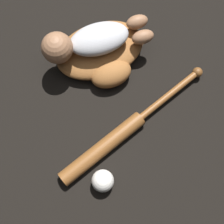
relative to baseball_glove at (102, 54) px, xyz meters
The scene contains 5 objects.
ground_plane 0.07m from the baseball_glove, 16.55° to the left, with size 6.00×6.00×0.00m, color black.
baseball_glove is the anchor object (origin of this frame).
baby_figure 0.09m from the baseball_glove, 49.17° to the right, with size 0.38×0.24×0.11m.
baseball_bat 0.31m from the baseball_glove, 58.12° to the left, with size 0.62×0.07×0.05m.
baseball 0.45m from the baseball_glove, 49.16° to the left, with size 0.07×0.07×0.07m.
Camera 1 is at (0.28, 0.42, 1.04)m, focal length 50.00 mm.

